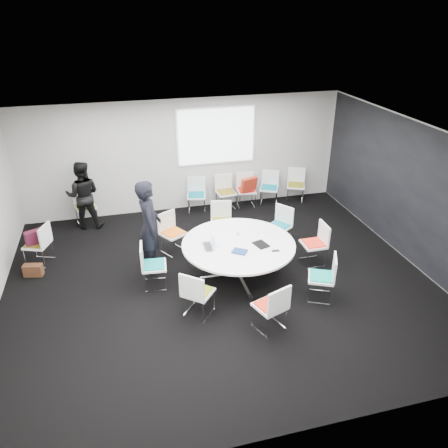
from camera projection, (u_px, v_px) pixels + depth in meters
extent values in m
cube|color=black|center=(219.00, 281.00, 8.47)|extent=(8.00, 7.00, 0.04)
cube|color=white|center=(218.00, 138.00, 7.18)|extent=(8.00, 7.00, 0.04)
cube|color=#B0ABA6|center=(185.00, 155.00, 10.86)|extent=(8.00, 0.04, 2.80)
cube|color=#B0ABA6|center=(296.00, 351.00, 4.79)|extent=(8.00, 0.04, 2.80)
cube|color=#B0ABA6|center=(414.00, 193.00, 8.73)|extent=(0.04, 7.00, 2.80)
cube|color=black|center=(412.00, 193.00, 8.72)|extent=(0.01, 6.94, 2.74)
cube|color=silver|center=(238.00, 274.00, 8.59)|extent=(0.90, 0.90, 0.08)
cylinder|color=silver|center=(238.00, 260.00, 8.44)|extent=(0.10, 0.10, 0.65)
cylinder|color=white|center=(238.00, 244.00, 8.29)|extent=(2.16, 2.16, 0.04)
cube|color=white|center=(216.00, 136.00, 10.78)|extent=(1.90, 0.03, 1.35)
cube|color=silver|center=(312.00, 254.00, 8.93)|extent=(0.42, 0.42, 0.42)
cube|color=white|center=(313.00, 244.00, 8.82)|extent=(0.44, 0.46, 0.04)
cube|color=red|center=(314.00, 243.00, 8.81)|extent=(0.38, 0.40, 0.03)
cube|color=white|center=(324.00, 233.00, 8.76)|extent=(0.04, 0.46, 0.42)
cube|color=silver|center=(278.00, 236.00, 9.59)|extent=(0.58, 0.58, 0.42)
cube|color=white|center=(278.00, 227.00, 9.49)|extent=(0.62, 0.63, 0.04)
cube|color=#0A667C|center=(278.00, 226.00, 9.48)|extent=(0.54, 0.55, 0.03)
cube|color=white|center=(284.00, 215.00, 9.53)|extent=(0.29, 0.40, 0.42)
cube|color=silver|center=(221.00, 232.00, 9.79)|extent=(0.50, 0.50, 0.42)
cube|color=white|center=(221.00, 223.00, 9.69)|extent=(0.54, 0.53, 0.04)
cube|color=olive|center=(221.00, 221.00, 9.68)|extent=(0.47, 0.45, 0.03)
cube|color=white|center=(221.00, 209.00, 9.77)|extent=(0.46, 0.13, 0.42)
cube|color=silver|center=(174.00, 243.00, 9.33)|extent=(0.58, 0.58, 0.42)
cube|color=white|center=(173.00, 234.00, 9.22)|extent=(0.62, 0.61, 0.04)
cube|color=orange|center=(173.00, 232.00, 9.21)|extent=(0.54, 0.53, 0.03)
cube|color=white|center=(166.00, 221.00, 9.25)|extent=(0.41, 0.27, 0.42)
cube|color=silver|center=(155.00, 276.00, 8.21)|extent=(0.46, 0.46, 0.42)
cube|color=white|center=(154.00, 266.00, 8.11)|extent=(0.48, 0.50, 0.04)
cube|color=#077C78|center=(154.00, 264.00, 8.09)|extent=(0.42, 0.44, 0.03)
cube|color=white|center=(142.00, 256.00, 7.97)|extent=(0.08, 0.46, 0.42)
cube|color=silver|center=(199.00, 303.00, 7.47)|extent=(0.59, 0.59, 0.42)
cube|color=white|center=(198.00, 292.00, 7.37)|extent=(0.64, 0.63, 0.04)
cube|color=olive|center=(198.00, 291.00, 7.35)|extent=(0.55, 0.55, 0.03)
cube|color=white|center=(192.00, 288.00, 7.09)|extent=(0.37, 0.32, 0.42)
cube|color=silver|center=(269.00, 317.00, 7.14)|extent=(0.54, 0.54, 0.42)
cube|color=white|center=(270.00, 306.00, 7.03)|extent=(0.58, 0.57, 0.04)
cube|color=red|center=(270.00, 305.00, 7.02)|extent=(0.51, 0.50, 0.03)
cube|color=white|center=(279.00, 301.00, 6.78)|extent=(0.44, 0.19, 0.42)
cube|color=silver|center=(320.00, 288.00, 7.87)|extent=(0.56, 0.56, 0.42)
cube|color=white|center=(321.00, 277.00, 7.76)|extent=(0.59, 0.60, 0.04)
cube|color=#088677|center=(321.00, 276.00, 7.75)|extent=(0.51, 0.52, 0.03)
cube|color=white|center=(334.00, 268.00, 7.62)|extent=(0.23, 0.43, 0.42)
cube|color=silver|center=(197.00, 204.00, 11.12)|extent=(0.50, 0.50, 0.42)
cube|color=white|center=(196.00, 196.00, 11.02)|extent=(0.55, 0.53, 0.04)
cube|color=#076B7D|center=(196.00, 195.00, 11.01)|extent=(0.47, 0.46, 0.03)
cube|color=white|center=(196.00, 184.00, 11.10)|extent=(0.46, 0.14, 0.42)
cube|color=silver|center=(226.00, 201.00, 11.30)|extent=(0.46, 0.46, 0.42)
cube|color=white|center=(226.00, 193.00, 11.19)|extent=(0.50, 0.48, 0.04)
cube|color=brown|center=(226.00, 192.00, 11.18)|extent=(0.43, 0.42, 0.03)
cube|color=white|center=(223.00, 182.00, 11.26)|extent=(0.46, 0.08, 0.42)
cube|color=silver|center=(246.00, 199.00, 11.42)|extent=(0.46, 0.46, 0.42)
cube|color=white|center=(246.00, 191.00, 11.32)|extent=(0.50, 0.49, 0.04)
cube|color=red|center=(246.00, 190.00, 11.30)|extent=(0.44, 0.42, 0.03)
cube|color=white|center=(245.00, 180.00, 11.40)|extent=(0.46, 0.08, 0.42)
cube|color=silver|center=(269.00, 196.00, 11.56)|extent=(0.56, 0.56, 0.42)
cube|color=white|center=(269.00, 188.00, 11.46)|extent=(0.60, 0.59, 0.04)
cube|color=#097282|center=(269.00, 187.00, 11.44)|extent=(0.52, 0.51, 0.03)
cube|color=white|center=(270.00, 177.00, 11.53)|extent=(0.43, 0.23, 0.42)
cube|color=silver|center=(295.00, 194.00, 11.73)|extent=(0.55, 0.55, 0.42)
cube|color=white|center=(296.00, 186.00, 11.62)|extent=(0.60, 0.59, 0.04)
cube|color=olive|center=(296.00, 185.00, 11.61)|extent=(0.52, 0.51, 0.03)
cube|color=white|center=(296.00, 175.00, 11.70)|extent=(0.44, 0.21, 0.42)
cube|color=silver|center=(40.00, 254.00, 8.92)|extent=(0.54, 0.54, 0.42)
cube|color=white|center=(37.00, 244.00, 8.82)|extent=(0.57, 0.59, 0.04)
cube|color=brown|center=(37.00, 243.00, 8.80)|extent=(0.50, 0.51, 0.03)
cube|color=white|center=(45.00, 235.00, 8.69)|extent=(0.20, 0.44, 0.42)
cube|color=silver|center=(87.00, 216.00, 10.52)|extent=(0.51, 0.51, 0.42)
cube|color=white|center=(86.00, 207.00, 10.42)|extent=(0.56, 0.54, 0.04)
cube|color=olive|center=(85.00, 206.00, 10.40)|extent=(0.48, 0.47, 0.03)
cube|color=white|center=(82.00, 195.00, 10.47)|extent=(0.45, 0.15, 0.42)
imported|color=black|center=(150.00, 227.00, 8.39)|extent=(0.47, 0.70, 1.90)
imported|color=black|center=(83.00, 195.00, 10.12)|extent=(0.86, 0.70, 1.63)
imported|color=#333338|center=(210.00, 246.00, 8.14)|extent=(0.24, 0.36, 0.03)
cube|color=silver|center=(213.00, 240.00, 8.13)|extent=(0.02, 0.30, 0.22)
cube|color=black|center=(261.00, 244.00, 8.21)|extent=(0.30, 0.35, 0.02)
cube|color=navy|center=(240.00, 251.00, 7.98)|extent=(0.33, 0.31, 0.03)
cube|color=silver|center=(263.00, 231.00, 8.72)|extent=(0.34, 0.26, 0.00)
cube|color=white|center=(273.00, 243.00, 8.29)|extent=(0.36, 0.31, 0.00)
cylinder|color=white|center=(238.00, 233.00, 8.56)|extent=(0.08, 0.08, 0.09)
cube|color=black|center=(276.00, 251.00, 8.02)|extent=(0.15, 0.08, 0.01)
cube|color=#4A1326|center=(36.00, 237.00, 8.74)|extent=(0.42, 0.30, 0.28)
cube|color=#472816|center=(33.00, 270.00, 8.56)|extent=(0.39, 0.24, 0.24)
cube|color=#9F2413|center=(249.00, 184.00, 11.02)|extent=(0.47, 0.30, 0.36)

